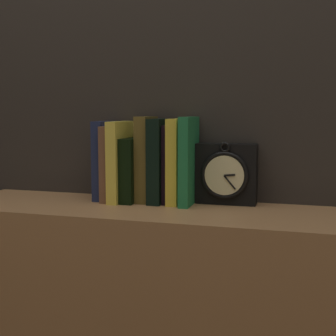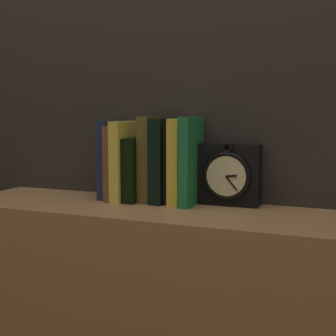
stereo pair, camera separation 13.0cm
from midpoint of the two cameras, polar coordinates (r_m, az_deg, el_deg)
name	(u,v)px [view 2 (the right image)]	position (r m, az deg, el deg)	size (l,w,h in m)	color
wall_back	(191,14)	(1.50, 5.48, 18.20)	(6.00, 0.05, 2.60)	#2D2823
bookshelf	(168,332)	(1.44, 2.74, -19.42)	(1.31, 0.33, 0.73)	#A87547
clock	(229,175)	(1.38, 10.16, -0.82)	(0.18, 0.07, 0.19)	black
book_slot0_navy	(110,160)	(1.48, -4.54, 1.00)	(0.03, 0.12, 0.24)	#1C2648
book_slot1_brown	(117,163)	(1.46, -3.69, 0.64)	(0.02, 0.14, 0.23)	brown
book_slot2_yellow	(125,161)	(1.44, -2.67, 0.85)	(0.03, 0.15, 0.24)	yellow
book_slot3_black	(137,169)	(1.43, -1.19, -0.18)	(0.04, 0.14, 0.19)	black
book_slot4_brown	(150,159)	(1.42, 0.43, 1.10)	(0.04, 0.12, 0.26)	brown
book_slot5_black	(162,161)	(1.40, 1.96, 0.88)	(0.04, 0.13, 0.25)	black
book_slot6_black	(173,164)	(1.40, 3.29, 0.48)	(0.02, 0.11, 0.23)	black
book_slot7_yellow	(181,161)	(1.39, 4.27, 0.79)	(0.03, 0.13, 0.25)	yellow
book_slot8_green	(191,161)	(1.37, 5.57, 0.82)	(0.03, 0.15, 0.26)	#1E713E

